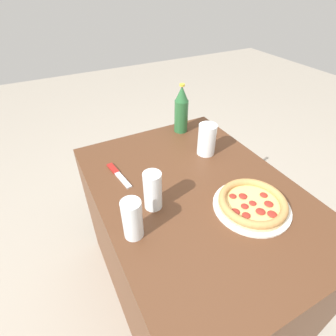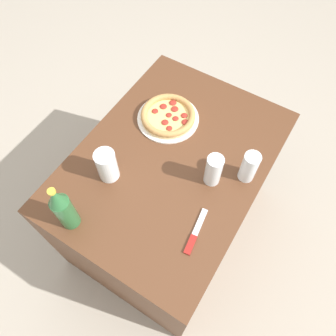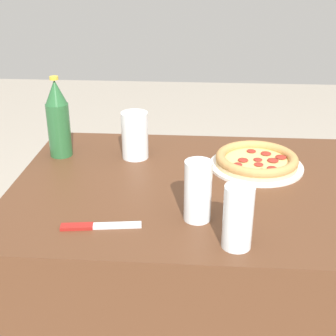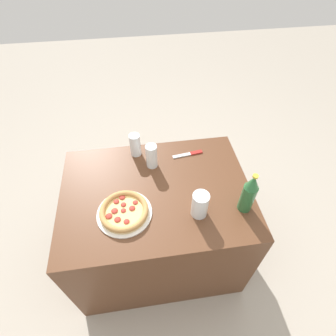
# 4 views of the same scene
# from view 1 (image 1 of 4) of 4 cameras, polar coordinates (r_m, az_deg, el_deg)

# --- Properties ---
(ground_plane) EXTENTS (8.00, 8.00, 0.00)m
(ground_plane) POSITION_cam_1_polar(r_m,az_deg,el_deg) (1.62, 4.46, -24.04)
(ground_plane) COLOR #A89E8E
(table) EXTENTS (1.03, 0.75, 0.73)m
(table) POSITION_cam_1_polar(r_m,az_deg,el_deg) (1.32, 5.25, -16.50)
(table) COLOR #56331E
(table) RESTS_ON ground_plane
(pizza_margherita) EXTENTS (0.28, 0.28, 0.04)m
(pizza_margherita) POSITION_cam_1_polar(r_m,az_deg,el_deg) (1.00, 17.88, -7.37)
(pizza_margherita) COLOR silver
(pizza_margherita) RESTS_ON table
(glass_water) EXTENTS (0.07, 0.07, 0.15)m
(glass_water) POSITION_cam_1_polar(r_m,az_deg,el_deg) (0.92, -3.32, -5.12)
(glass_water) COLOR white
(glass_water) RESTS_ON table
(glass_cola) EXTENTS (0.07, 0.07, 0.15)m
(glass_cola) POSITION_cam_1_polar(r_m,az_deg,el_deg) (0.84, -7.72, -11.28)
(glass_cola) COLOR white
(glass_cola) RESTS_ON table
(glass_iced_tea) EXTENTS (0.08, 0.08, 0.15)m
(glass_iced_tea) POSITION_cam_1_polar(r_m,az_deg,el_deg) (1.21, 8.41, 5.93)
(glass_iced_tea) COLOR white
(glass_iced_tea) RESTS_ON table
(beer_bottle) EXTENTS (0.07, 0.07, 0.25)m
(beer_bottle) POSITION_cam_1_polar(r_m,az_deg,el_deg) (1.36, 2.92, 12.53)
(beer_bottle) COLOR #286033
(beer_bottle) RESTS_ON table
(knife) EXTENTS (0.19, 0.05, 0.01)m
(knife) POSITION_cam_1_polar(r_m,az_deg,el_deg) (1.12, -10.85, -1.32)
(knife) COLOR maroon
(knife) RESTS_ON table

